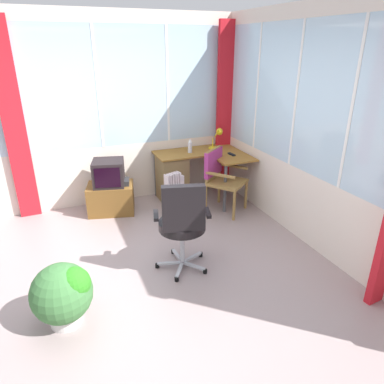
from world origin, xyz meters
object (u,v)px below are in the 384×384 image
(tv_on_stand, at_px, (110,190))
(space_heater, at_px, (175,194))
(tv_remote, at_px, (232,154))
(desk, at_px, (177,175))
(potted_plant, at_px, (64,293))
(wooden_armchair, at_px, (219,172))
(spray_bottle, at_px, (190,146))
(desk_lamp, at_px, (219,136))
(office_chair, at_px, (183,220))

(tv_on_stand, distance_m, space_heater, 0.93)
(tv_remote, bearing_deg, tv_on_stand, 164.79)
(desk, relative_size, potted_plant, 2.24)
(space_heater, distance_m, potted_plant, 2.27)
(space_heater, bearing_deg, wooden_armchair, -2.67)
(spray_bottle, distance_m, potted_plant, 3.00)
(potted_plant, bearing_deg, wooden_armchair, 35.23)
(desk, xyz_separation_m, spray_bottle, (0.21, -0.02, 0.44))
(desk_lamp, height_order, tv_remote, desk_lamp)
(desk, relative_size, tv_remote, 8.66)
(spray_bottle, xyz_separation_m, office_chair, (-0.80, -1.80, -0.24))
(space_heater, bearing_deg, tv_remote, 10.08)
(desk_lamp, distance_m, potted_plant, 3.39)
(desk, xyz_separation_m, desk_lamp, (0.71, 0.01, 0.55))
(wooden_armchair, bearing_deg, space_heater, 177.33)
(desk, distance_m, wooden_armchair, 0.74)
(desk, height_order, wooden_armchair, wooden_armchair)
(desk, height_order, space_heater, desk)
(desk, bearing_deg, potted_plant, -129.93)
(tv_remote, xyz_separation_m, spray_bottle, (-0.53, 0.35, 0.09))
(space_heater, bearing_deg, potted_plant, -134.28)
(desk, height_order, desk_lamp, desk_lamp)
(tv_remote, distance_m, spray_bottle, 0.64)
(desk, distance_m, space_heater, 0.60)
(office_chair, bearing_deg, spray_bottle, 65.89)
(desk_lamp, xyz_separation_m, office_chair, (-1.30, -1.83, -0.35))
(desk, bearing_deg, tv_remote, -26.71)
(spray_bottle, bearing_deg, wooden_armchair, -67.85)
(wooden_armchair, height_order, space_heater, wooden_armchair)
(tv_on_stand, bearing_deg, tv_remote, -9.48)
(tv_remote, distance_m, wooden_armchair, 0.40)
(desk, relative_size, tv_on_stand, 1.65)
(space_heater, height_order, potted_plant, space_heater)
(tv_remote, height_order, spray_bottle, spray_bottle)
(desk, height_order, tv_remote, tv_remote)
(desk_lamp, relative_size, tv_remote, 2.23)
(space_heater, xyz_separation_m, potted_plant, (-1.58, -1.62, -0.01))
(tv_remote, relative_size, spray_bottle, 0.69)
(spray_bottle, xyz_separation_m, potted_plant, (-2.03, -2.15, -0.53))
(spray_bottle, bearing_deg, space_heater, -130.33)
(desk_lamp, relative_size, office_chair, 0.32)
(wooden_armchair, distance_m, office_chair, 1.61)
(tv_on_stand, bearing_deg, spray_bottle, 2.46)
(wooden_armchair, height_order, potted_plant, wooden_armchair)
(spray_bottle, xyz_separation_m, space_heater, (-0.44, -0.52, -0.52))
(office_chair, bearing_deg, wooden_armchair, 50.32)
(desk_lamp, xyz_separation_m, wooden_armchair, (-0.27, -0.58, -0.38))
(spray_bottle, bearing_deg, tv_on_stand, -177.54)
(office_chair, distance_m, space_heater, 1.35)
(tv_on_stand, bearing_deg, desk_lamp, 2.73)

